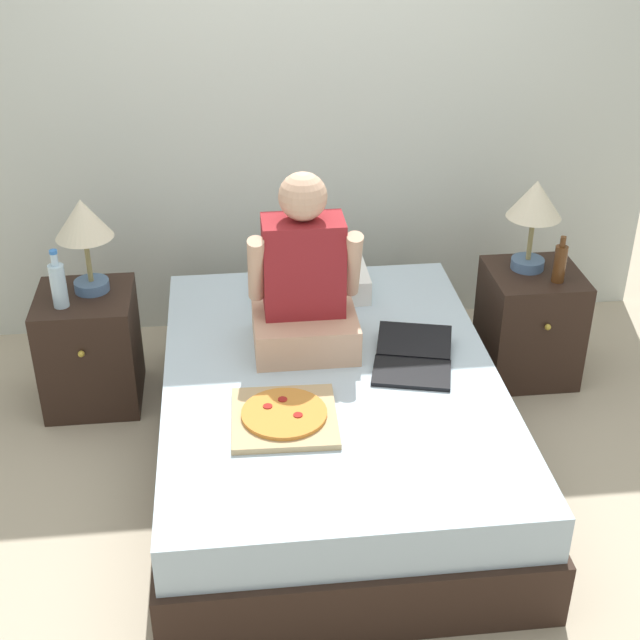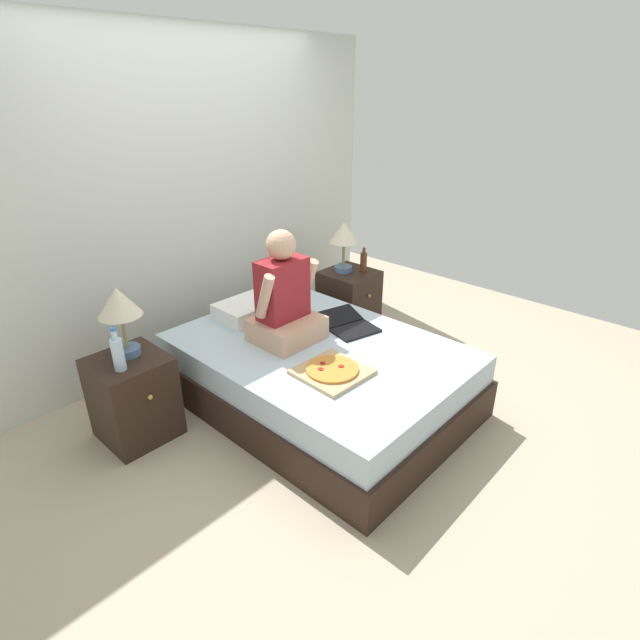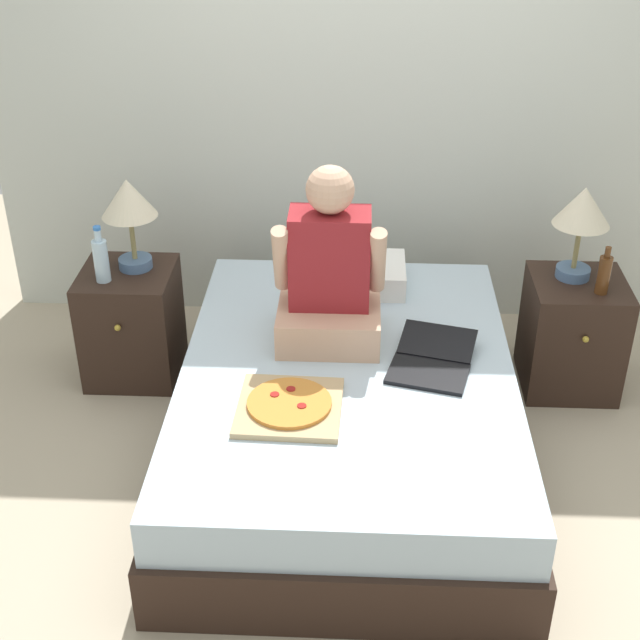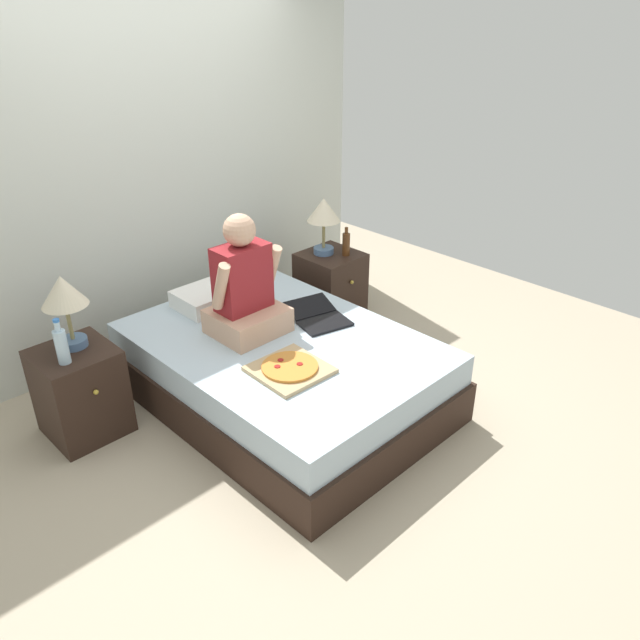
{
  "view_description": "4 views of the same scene",
  "coord_description": "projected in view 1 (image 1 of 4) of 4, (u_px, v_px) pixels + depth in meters",
  "views": [
    {
      "loc": [
        -0.39,
        -3.08,
        2.48
      ],
      "look_at": [
        -0.05,
        -0.07,
        0.77
      ],
      "focal_mm": 50.0,
      "sensor_mm": 36.0,
      "label": 1
    },
    {
      "loc": [
        -2.21,
        -2.06,
        2.11
      ],
      "look_at": [
        -0.09,
        -0.09,
        0.72
      ],
      "focal_mm": 28.0,
      "sensor_mm": 36.0,
      "label": 2
    },
    {
      "loc": [
        0.03,
        -3.1,
        2.51
      ],
      "look_at": [
        -0.11,
        -0.07,
        0.74
      ],
      "focal_mm": 50.0,
      "sensor_mm": 36.0,
      "label": 3
    },
    {
      "loc": [
        -2.23,
        -2.6,
        2.42
      ],
      "look_at": [
        0.11,
        -0.23,
        0.66
      ],
      "focal_mm": 35.0,
      "sensor_mm": 36.0,
      "label": 4
    }
  ],
  "objects": [
    {
      "name": "bed",
      "position": [
        331.0,
        419.0,
        3.81
      ],
      "size": [
        1.42,
        2.0,
        0.47
      ],
      "color": "black",
      "rests_on": "ground"
    },
    {
      "name": "beer_bottle",
      "position": [
        560.0,
        263.0,
        4.16
      ],
      "size": [
        0.06,
        0.06,
        0.23
      ],
      "color": "#512D14",
      "rests_on": "nightstand_right"
    },
    {
      "name": "pizza_box",
      "position": [
        284.0,
        416.0,
        3.39
      ],
      "size": [
        0.41,
        0.41,
        0.05
      ],
      "color": "tan",
      "rests_on": "bed"
    },
    {
      "name": "nightstand_right",
      "position": [
        529.0,
        323.0,
        4.43
      ],
      "size": [
        0.44,
        0.47,
        0.56
      ],
      "color": "black",
      "rests_on": "ground"
    },
    {
      "name": "water_bottle",
      "position": [
        58.0,
        284.0,
        3.94
      ],
      "size": [
        0.07,
        0.07,
        0.28
      ],
      "color": "silver",
      "rests_on": "nightstand_left"
    },
    {
      "name": "wall_back",
      "position": [
        299.0,
        97.0,
        4.48
      ],
      "size": [
        3.79,
        0.12,
        2.5
      ],
      "primitive_type": "cube",
      "color": "silver",
      "rests_on": "ground"
    },
    {
      "name": "ground_plane",
      "position": [
        330.0,
        462.0,
        3.92
      ],
      "size": [
        5.79,
        5.79,
        0.0
      ],
      "primitive_type": "plane",
      "color": "tan"
    },
    {
      "name": "person_seated",
      "position": [
        304.0,
        285.0,
        3.75
      ],
      "size": [
        0.47,
        0.4,
        0.78
      ],
      "color": "tan",
      "rests_on": "bed"
    },
    {
      "name": "lamp_on_left_nightstand",
      "position": [
        83.0,
        225.0,
        3.97
      ],
      "size": [
        0.26,
        0.26,
        0.45
      ],
      "color": "#4C6B93",
      "rests_on": "nightstand_left"
    },
    {
      "name": "laptop",
      "position": [
        413.0,
        362.0,
        3.72
      ],
      "size": [
        0.41,
        0.48,
        0.07
      ],
      "color": "black",
      "rests_on": "bed"
    },
    {
      "name": "nightstand_left",
      "position": [
        90.0,
        348.0,
        4.22
      ],
      "size": [
        0.44,
        0.47,
        0.56
      ],
      "color": "black",
      "rests_on": "ground"
    },
    {
      "name": "lamp_on_right_nightstand",
      "position": [
        535.0,
        206.0,
        4.17
      ],
      "size": [
        0.26,
        0.26,
        0.45
      ],
      "color": "#4C6B93",
      "rests_on": "nightstand_right"
    },
    {
      "name": "pillow",
      "position": [
        312.0,
        281.0,
        4.28
      ],
      "size": [
        0.52,
        0.34,
        0.12
      ],
      "primitive_type": "cube",
      "color": "white",
      "rests_on": "bed"
    }
  ]
}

